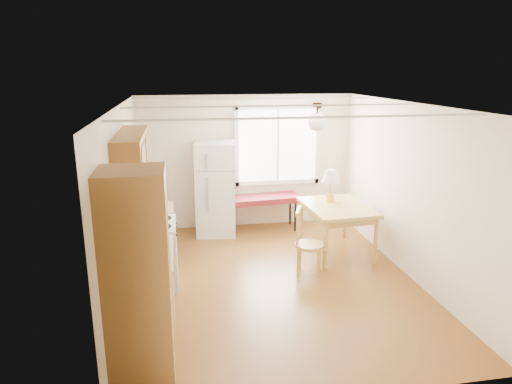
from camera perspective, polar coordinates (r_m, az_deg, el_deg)
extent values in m
cube|color=#573212|center=(6.71, 2.16, -10.97)|extent=(4.60, 5.60, 0.12)
cube|color=white|center=(6.04, 2.39, 10.85)|extent=(4.60, 5.60, 0.12)
cube|color=beige|center=(8.65, -1.22, 3.80)|extent=(4.60, 0.10, 2.50)
cube|color=beige|center=(4.00, 9.93, -10.27)|extent=(4.60, 0.10, 2.50)
cube|color=beige|center=(6.17, -16.22, -1.49)|extent=(0.10, 5.60, 2.50)
cube|color=beige|center=(6.95, 18.61, 0.17)|extent=(0.10, 5.60, 2.50)
cube|color=brown|center=(4.48, -14.56, -10.49)|extent=(0.60, 0.60, 2.10)
cube|color=brown|center=(5.65, -13.39, -11.82)|extent=(0.60, 1.10, 0.86)
cube|color=tan|center=(5.46, -13.58, -7.60)|extent=(0.62, 1.14, 0.04)
cube|color=white|center=(6.59, -12.70, -7.55)|extent=(0.65, 0.76, 0.90)
cube|color=brown|center=(7.30, -12.65, -5.46)|extent=(0.60, 0.60, 0.86)
cube|color=brown|center=(5.87, -15.19, 3.79)|extent=(0.33, 1.60, 0.70)
cube|color=white|center=(8.69, 2.72, 5.85)|extent=(1.50, 0.02, 1.35)
cylinder|color=black|center=(6.61, 7.69, 10.75)|extent=(0.14, 0.14, 0.06)
cylinder|color=black|center=(6.62, 7.66, 9.89)|extent=(0.03, 0.03, 0.16)
sphere|color=white|center=(6.63, 7.61, 8.68)|extent=(0.26, 0.26, 0.26)
cube|color=white|center=(8.30, -5.07, 0.41)|extent=(0.78, 0.78, 1.70)
cube|color=gray|center=(7.87, -4.91, 2.59)|extent=(0.70, 0.02, 0.02)
cube|color=gray|center=(7.90, -6.13, 0.89)|extent=(0.03, 0.03, 1.02)
cube|color=maroon|center=(8.53, 0.80, -0.89)|extent=(1.45, 0.66, 0.11)
cylinder|color=black|center=(8.35, -2.95, -3.59)|extent=(0.04, 0.04, 0.54)
cylinder|color=black|center=(8.57, 4.94, -3.15)|extent=(0.04, 0.04, 0.54)
cylinder|color=black|center=(8.73, -3.27, -2.77)|extent=(0.04, 0.04, 0.54)
cylinder|color=black|center=(8.93, 4.29, -2.36)|extent=(0.04, 0.04, 0.54)
cube|color=#B28C44|center=(7.52, 10.11, -1.90)|extent=(1.04, 1.35, 0.06)
cube|color=#B28C44|center=(7.54, 10.08, -2.48)|extent=(0.93, 1.24, 0.10)
cylinder|color=#B28C44|center=(7.00, 8.65, -6.65)|extent=(0.07, 0.07, 0.75)
cylinder|color=#B28C44|center=(7.33, 14.73, -5.96)|extent=(0.07, 0.07, 0.75)
cylinder|color=#B28C44|center=(8.01, 5.63, -3.70)|extent=(0.07, 0.07, 0.75)
cylinder|color=#B28C44|center=(8.30, 11.07, -3.23)|extent=(0.07, 0.07, 0.75)
cylinder|color=#B28C44|center=(6.80, 6.67, -6.64)|extent=(0.43, 0.43, 0.05)
cylinder|color=#B28C44|center=(6.77, 5.27, -8.74)|extent=(0.04, 0.04, 0.44)
cylinder|color=#B28C44|center=(6.75, 7.76, -8.90)|extent=(0.04, 0.04, 0.44)
cylinder|color=#B28C44|center=(7.03, 5.52, -7.79)|extent=(0.04, 0.04, 0.44)
cylinder|color=#B28C44|center=(7.01, 7.92, -7.94)|extent=(0.04, 0.04, 0.44)
cylinder|color=gold|center=(7.72, 9.24, -0.70)|extent=(0.14, 0.14, 0.12)
cylinder|color=gold|center=(7.68, 9.29, 0.49)|extent=(0.02, 0.02, 0.21)
cone|color=white|center=(7.63, 9.36, 2.00)|extent=(0.31, 0.31, 0.21)
cube|color=black|center=(5.53, -13.87, -6.72)|extent=(0.21, 0.23, 0.07)
cube|color=black|center=(5.39, -14.03, -5.45)|extent=(0.17, 0.10, 0.25)
cylinder|color=black|center=(5.53, -13.90, -5.69)|extent=(0.12, 0.12, 0.11)
cylinder|color=red|center=(5.53, -14.85, -6.21)|extent=(0.12, 0.12, 0.17)
sphere|color=red|center=(5.49, -14.93, -5.06)|extent=(0.06, 0.06, 0.06)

